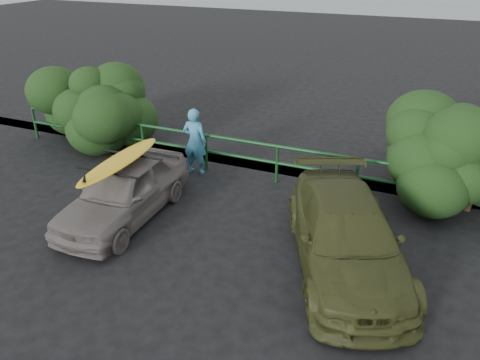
% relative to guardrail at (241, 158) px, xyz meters
% --- Properties ---
extents(ground, '(80.00, 80.00, 0.00)m').
position_rel_guardrail_xyz_m(ground, '(0.00, -5.00, -0.52)').
color(ground, black).
extents(guardrail, '(14.00, 0.08, 1.04)m').
position_rel_guardrail_xyz_m(guardrail, '(0.00, 0.00, 0.00)').
color(guardrail, '#13451D').
rests_on(guardrail, ground).
extents(shrub_left, '(3.20, 2.40, 2.21)m').
position_rel_guardrail_xyz_m(shrub_left, '(-4.80, 0.40, 0.58)').
color(shrub_left, '#1D3C15').
rests_on(shrub_left, ground).
extents(shrub_right, '(3.20, 2.40, 2.20)m').
position_rel_guardrail_xyz_m(shrub_right, '(5.00, 0.50, 0.58)').
color(shrub_right, '#1D3C15').
rests_on(shrub_right, ground).
extents(sedan, '(1.63, 3.82, 1.29)m').
position_rel_guardrail_xyz_m(sedan, '(-1.54, -2.94, 0.12)').
color(sedan, slate).
rests_on(sedan, ground).
extents(olive_vehicle, '(3.44, 4.88, 1.31)m').
position_rel_guardrail_xyz_m(olive_vehicle, '(3.31, -2.81, 0.14)').
color(olive_vehicle, '#3B3F1C').
rests_on(olive_vehicle, ground).
extents(man, '(0.67, 0.46, 1.78)m').
position_rel_guardrail_xyz_m(man, '(-1.19, -0.26, 0.37)').
color(man, teal).
rests_on(man, ground).
extents(roof_rack, '(1.49, 1.07, 0.05)m').
position_rel_guardrail_xyz_m(roof_rack, '(-1.54, -2.94, 0.79)').
color(roof_rack, black).
rests_on(roof_rack, sedan).
extents(surfboard, '(0.65, 2.79, 0.08)m').
position_rel_guardrail_xyz_m(surfboard, '(-1.54, -2.94, 0.86)').
color(surfboard, gold).
rests_on(surfboard, roof_rack).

